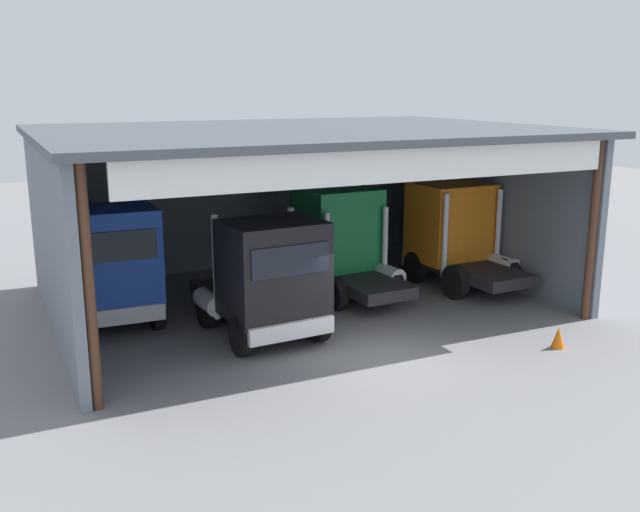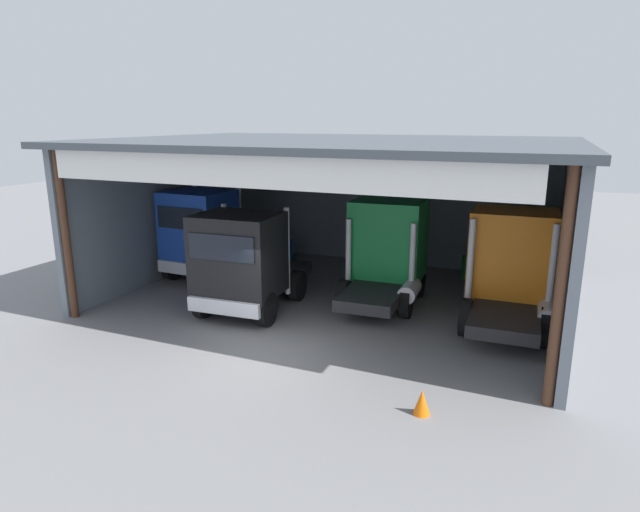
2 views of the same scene
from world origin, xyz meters
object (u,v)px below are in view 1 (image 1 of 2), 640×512
at_px(truck_orange_yard_outside, 456,233).
at_px(tool_cart, 148,275).
at_px(traffic_cone, 558,337).
at_px(oil_drum, 348,250).
at_px(truck_black_right_bay, 266,278).
at_px(truck_green_center_left_bay, 342,240).
at_px(truck_blue_center_bay, 112,265).

height_order(truck_orange_yard_outside, tool_cart, truck_orange_yard_outside).
relative_size(truck_orange_yard_outside, traffic_cone, 8.22).
bearing_deg(oil_drum, truck_orange_yard_outside, -68.37).
bearing_deg(truck_black_right_bay, traffic_cone, 145.87).
xyz_separation_m(truck_black_right_bay, truck_green_center_left_bay, (3.81, 2.98, 0.10)).
xyz_separation_m(truck_blue_center_bay, truck_orange_yard_outside, (11.32, -0.51, -0.00)).
xyz_separation_m(truck_black_right_bay, tool_cart, (-1.81, 6.13, -1.19)).
distance_m(truck_blue_center_bay, truck_black_right_bay, 4.50).
relative_size(truck_orange_yard_outside, tool_cart, 4.60).
distance_m(truck_blue_center_bay, truck_green_center_left_bay, 7.29).
bearing_deg(truck_black_right_bay, truck_orange_yard_outside, -166.73).
bearing_deg(tool_cart, traffic_cone, -50.12).
relative_size(truck_black_right_bay, oil_drum, 5.84).
xyz_separation_m(truck_green_center_left_bay, oil_drum, (2.27, 3.81, -1.34)).
relative_size(truck_black_right_bay, truck_orange_yard_outside, 1.14).
height_order(truck_black_right_bay, truck_green_center_left_bay, truck_green_center_left_bay).
relative_size(truck_blue_center_bay, truck_orange_yard_outside, 1.05).
xyz_separation_m(truck_black_right_bay, traffic_cone, (6.58, -3.92, -1.41)).
bearing_deg(truck_green_center_left_bay, traffic_cone, -70.59).
relative_size(truck_black_right_bay, truck_green_center_left_bay, 1.13).
bearing_deg(truck_green_center_left_bay, tool_cart, 148.17).
height_order(truck_green_center_left_bay, traffic_cone, truck_green_center_left_bay).
distance_m(truck_black_right_bay, truck_green_center_left_bay, 4.83).
xyz_separation_m(truck_orange_yard_outside, oil_drum, (-1.76, 4.45, -1.34)).
bearing_deg(oil_drum, truck_blue_center_bay, -157.60).
relative_size(truck_blue_center_bay, tool_cart, 4.82).
height_order(truck_green_center_left_bay, oil_drum, truck_green_center_left_bay).
bearing_deg(truck_black_right_bay, truck_blue_center_bay, -42.68).
xyz_separation_m(truck_green_center_left_bay, tool_cart, (-5.62, 3.16, -1.29)).
bearing_deg(truck_blue_center_bay, tool_cart, -115.22).
height_order(truck_blue_center_bay, traffic_cone, truck_blue_center_bay).
xyz_separation_m(truck_black_right_bay, oil_drum, (6.08, 6.79, -1.24)).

